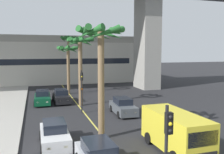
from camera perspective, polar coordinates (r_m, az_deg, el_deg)
The scene contains 13 objects.
lane_stripe_center at distance 25.46m, azimuth -6.81°, elevation -7.71°, with size 0.14×56.00×0.01m, color #DBCC4C.
pier_building_backdrop at distance 48.17m, azimuth -12.08°, elevation 3.89°, with size 28.27×8.04×8.71m.
car_queue_front at distance 29.30m, azimuth -15.74°, elevation -4.63°, with size 1.94×4.15×1.56m.
car_queue_second at distance 23.87m, azimuth 2.55°, elevation -6.84°, with size 1.95×4.16×1.56m.
car_queue_third at distance 16.69m, azimuth -13.10°, elevation -12.76°, with size 1.84×4.10×1.56m.
car_queue_fifth at distance 29.53m, azimuth -11.61°, elevation -4.44°, with size 1.91×4.14×1.56m.
delivery_van at distance 15.66m, azimuth 14.33°, elevation -11.89°, with size 2.19×5.26×2.36m.
traffic_light_median_near at distance 9.19m, azimuth 12.60°, elevation -15.54°, with size 0.24×0.37×4.20m.
traffic_light_median_far at distance 23.95m, azimuth -7.01°, elevation -1.98°, with size 0.24×0.37×4.20m.
palm_tree_near_median at distance 16.63m, azimuth -2.62°, elevation 6.71°, with size 3.39×3.39×7.83m.
palm_tree_mid_median at distance 39.98m, azimuth -10.00°, elevation 7.02°, with size 2.59×2.65×8.44m.
palm_tree_far_median at distance 34.78m, azimuth -10.13°, elevation 5.19°, with size 3.09×3.05×6.79m.
palm_tree_farthest_median at distance 27.09m, azimuth -7.38°, elevation 6.05°, with size 3.05×3.04×7.59m.
Camera 1 is at (-4.49, -0.31, 6.09)m, focal length 39.68 mm.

